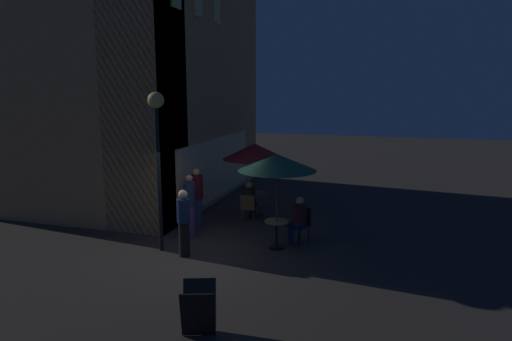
{
  "coord_description": "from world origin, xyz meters",
  "views": [
    {
      "loc": [
        -9.41,
        -4.21,
        3.98
      ],
      "look_at": [
        2.05,
        -0.77,
        1.79
      ],
      "focal_mm": 30.85,
      "sensor_mm": 36.0,
      "label": 1
    }
  ],
  "objects_px": {
    "street_lamp_near_corner": "(157,130)",
    "patron_standing_4": "(190,206)",
    "cafe_table_1": "(277,230)",
    "patron_standing_3": "(197,199)",
    "patio_umbrella_1": "(277,163)",
    "patron_seated_1": "(298,217)",
    "cafe_chair_1": "(302,221)",
    "cafe_chair_0": "(248,206)",
    "patio_umbrella_0": "(255,152)",
    "patron_seated_0": "(249,199)",
    "patron_standing_2": "(184,223)",
    "cafe_table_0": "(255,199)",
    "menu_sandwich_board": "(199,309)"
  },
  "relations": [
    {
      "from": "menu_sandwich_board",
      "to": "patron_standing_4",
      "type": "distance_m",
      "value": 4.89
    },
    {
      "from": "patron_standing_3",
      "to": "patron_seated_0",
      "type": "bearing_deg",
      "value": 87.38
    },
    {
      "from": "cafe_chair_0",
      "to": "cafe_chair_1",
      "type": "distance_m",
      "value": 2.22
    },
    {
      "from": "cafe_table_1",
      "to": "patron_standing_2",
      "type": "bearing_deg",
      "value": 119.87
    },
    {
      "from": "street_lamp_near_corner",
      "to": "patron_seated_1",
      "type": "bearing_deg",
      "value": -63.89
    },
    {
      "from": "menu_sandwich_board",
      "to": "cafe_chair_0",
      "type": "height_order",
      "value": "cafe_chair_0"
    },
    {
      "from": "patio_umbrella_1",
      "to": "patron_standing_4",
      "type": "bearing_deg",
      "value": 87.9
    },
    {
      "from": "cafe_chair_0",
      "to": "patron_standing_4",
      "type": "bearing_deg",
      "value": 145.56
    },
    {
      "from": "menu_sandwich_board",
      "to": "street_lamp_near_corner",
      "type": "bearing_deg",
      "value": 17.93
    },
    {
      "from": "patron_standing_2",
      "to": "patron_standing_4",
      "type": "bearing_deg",
      "value": 130.91
    },
    {
      "from": "patron_seated_0",
      "to": "patron_seated_1",
      "type": "bearing_deg",
      "value": -131.45
    },
    {
      "from": "street_lamp_near_corner",
      "to": "patron_standing_3",
      "type": "xyz_separation_m",
      "value": [
        1.88,
        -0.14,
        -2.13
      ]
    },
    {
      "from": "patron_standing_4",
      "to": "patron_seated_0",
      "type": "bearing_deg",
      "value": 52.12
    },
    {
      "from": "cafe_chair_0",
      "to": "patron_standing_2",
      "type": "xyz_separation_m",
      "value": [
        -3.03,
        0.67,
        0.31
      ]
    },
    {
      "from": "street_lamp_near_corner",
      "to": "patron_seated_0",
      "type": "bearing_deg",
      "value": -24.73
    },
    {
      "from": "cafe_chair_0",
      "to": "patron_standing_3",
      "type": "xyz_separation_m",
      "value": [
        -0.98,
        1.25,
        0.37
      ]
    },
    {
      "from": "cafe_table_1",
      "to": "patron_seated_0",
      "type": "relative_size",
      "value": 0.57
    },
    {
      "from": "cafe_table_1",
      "to": "patron_standing_3",
      "type": "distance_m",
      "value": 2.78
    },
    {
      "from": "cafe_chair_1",
      "to": "patron_standing_3",
      "type": "bearing_deg",
      "value": -56.07
    },
    {
      "from": "cafe_chair_1",
      "to": "patron_standing_3",
      "type": "relative_size",
      "value": 0.53
    },
    {
      "from": "menu_sandwich_board",
      "to": "cafe_chair_1",
      "type": "xyz_separation_m",
      "value": [
        4.94,
        -0.78,
        0.14
      ]
    },
    {
      "from": "menu_sandwich_board",
      "to": "patio_umbrella_1",
      "type": "height_order",
      "value": "patio_umbrella_1"
    },
    {
      "from": "street_lamp_near_corner",
      "to": "patron_standing_4",
      "type": "relative_size",
      "value": 2.24
    },
    {
      "from": "patio_umbrella_1",
      "to": "patron_seated_1",
      "type": "height_order",
      "value": "patio_umbrella_1"
    },
    {
      "from": "cafe_chair_1",
      "to": "patron_standing_3",
      "type": "xyz_separation_m",
      "value": [
        0.21,
        3.13,
        0.33
      ]
    },
    {
      "from": "menu_sandwich_board",
      "to": "cafe_table_0",
      "type": "height_order",
      "value": "menu_sandwich_board"
    },
    {
      "from": "cafe_chair_1",
      "to": "patron_seated_1",
      "type": "height_order",
      "value": "patron_seated_1"
    },
    {
      "from": "street_lamp_near_corner",
      "to": "cafe_table_1",
      "type": "distance_m",
      "value": 3.86
    },
    {
      "from": "cafe_chair_1",
      "to": "patron_standing_4",
      "type": "height_order",
      "value": "patron_standing_4"
    },
    {
      "from": "patron_standing_2",
      "to": "menu_sandwich_board",
      "type": "bearing_deg",
      "value": -38.32
    },
    {
      "from": "menu_sandwich_board",
      "to": "cafe_table_1",
      "type": "relative_size",
      "value": 1.16
    },
    {
      "from": "menu_sandwich_board",
      "to": "patio_umbrella_0",
      "type": "distance_m",
      "value": 7.2
    },
    {
      "from": "menu_sandwich_board",
      "to": "patio_umbrella_0",
      "type": "relative_size",
      "value": 0.36
    },
    {
      "from": "patron_standing_3",
      "to": "patron_standing_4",
      "type": "relative_size",
      "value": 1.02
    },
    {
      "from": "patron_seated_0",
      "to": "cafe_table_0",
      "type": "bearing_deg",
      "value": -0.0
    },
    {
      "from": "cafe_chair_0",
      "to": "cafe_chair_1",
      "type": "relative_size",
      "value": 0.93
    },
    {
      "from": "menu_sandwich_board",
      "to": "patron_seated_0",
      "type": "xyz_separation_m",
      "value": [
        6.27,
        1.11,
        0.29
      ]
    },
    {
      "from": "cafe_table_1",
      "to": "patron_seated_1",
      "type": "bearing_deg",
      "value": -37.72
    },
    {
      "from": "street_lamp_near_corner",
      "to": "patio_umbrella_1",
      "type": "distance_m",
      "value": 3.02
    },
    {
      "from": "cafe_table_0",
      "to": "cafe_chair_1",
      "type": "xyz_separation_m",
      "value": [
        -1.98,
        -1.92,
        0.02
      ]
    },
    {
      "from": "cafe_table_1",
      "to": "patron_seated_1",
      "type": "xyz_separation_m",
      "value": [
        0.57,
        -0.44,
        0.22
      ]
    },
    {
      "from": "menu_sandwich_board",
      "to": "cafe_chair_1",
      "type": "relative_size",
      "value": 0.89
    },
    {
      "from": "street_lamp_near_corner",
      "to": "menu_sandwich_board",
      "type": "height_order",
      "value": "street_lamp_near_corner"
    },
    {
      "from": "cafe_table_1",
      "to": "patio_umbrella_0",
      "type": "distance_m",
      "value": 3.4
    },
    {
      "from": "cafe_table_1",
      "to": "patio_umbrella_1",
      "type": "relative_size",
      "value": 0.3
    },
    {
      "from": "patio_umbrella_0",
      "to": "cafe_table_1",
      "type": "bearing_deg",
      "value": -152.42
    },
    {
      "from": "patron_standing_2",
      "to": "cafe_chair_0",
      "type": "bearing_deg",
      "value": 99.62
    },
    {
      "from": "cafe_chair_1",
      "to": "patron_seated_1",
      "type": "bearing_deg",
      "value": -0.0
    },
    {
      "from": "cafe_chair_0",
      "to": "patron_seated_1",
      "type": "distance_m",
      "value": 2.22
    },
    {
      "from": "patron_seated_0",
      "to": "patron_seated_1",
      "type": "height_order",
      "value": "patron_seated_0"
    }
  ]
}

